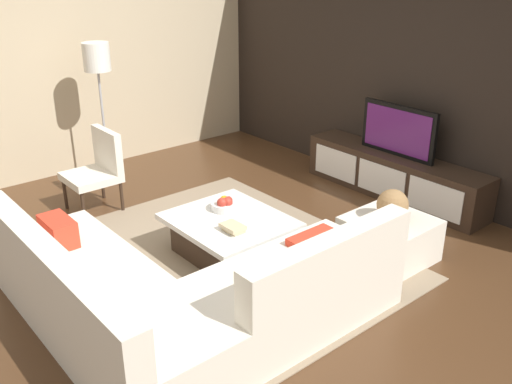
% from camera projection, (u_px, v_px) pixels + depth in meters
% --- Properties ---
extents(ground_plane, '(14.00, 14.00, 0.00)m').
position_uv_depth(ground_plane, '(228.00, 263.00, 5.14)').
color(ground_plane, '#4C301C').
extents(feature_wall_back, '(6.40, 0.12, 2.80)m').
position_uv_depth(feature_wall_back, '(421.00, 71.00, 6.19)').
color(feature_wall_back, black).
rests_on(feature_wall_back, ground).
extents(side_wall_left, '(0.12, 5.20, 2.80)m').
position_uv_depth(side_wall_left, '(81.00, 58.00, 6.96)').
color(side_wall_left, '#C6B28E').
rests_on(side_wall_left, ground).
extents(area_rug, '(3.11, 2.58, 0.01)m').
position_uv_depth(area_rug, '(221.00, 258.00, 5.21)').
color(area_rug, gray).
rests_on(area_rug, ground).
extents(media_console, '(2.25, 0.46, 0.50)m').
position_uv_depth(media_console, '(394.00, 175.00, 6.47)').
color(media_console, '#332319').
rests_on(media_console, ground).
extents(television, '(0.95, 0.06, 0.57)m').
position_uv_depth(television, '(398.00, 131.00, 6.26)').
color(television, black).
rests_on(television, media_console).
extents(sectional_couch, '(2.40, 2.40, 0.82)m').
position_uv_depth(sectional_couch, '(178.00, 294.00, 4.16)').
color(sectional_couch, silver).
rests_on(sectional_couch, ground).
extents(coffee_table, '(1.06, 0.93, 0.38)m').
position_uv_depth(coffee_table, '(230.00, 236.00, 5.19)').
color(coffee_table, '#332319').
rests_on(coffee_table, ground).
extents(accent_chair_near, '(0.54, 0.52, 0.87)m').
position_uv_depth(accent_chair_near, '(98.00, 166.00, 6.08)').
color(accent_chair_near, '#332319').
rests_on(accent_chair_near, ground).
extents(floor_lamp, '(0.31, 0.31, 1.67)m').
position_uv_depth(floor_lamp, '(97.00, 67.00, 6.45)').
color(floor_lamp, '#A5A5AA').
rests_on(floor_lamp, ground).
extents(ottoman, '(0.70, 0.70, 0.40)m').
position_uv_depth(ottoman, '(389.00, 239.00, 5.15)').
color(ottoman, silver).
rests_on(ottoman, ground).
extents(fruit_bowl, '(0.28, 0.28, 0.14)m').
position_uv_depth(fruit_bowl, '(226.00, 204.00, 5.28)').
color(fruit_bowl, silver).
rests_on(fruit_bowl, coffee_table).
extents(decorative_ball, '(0.28, 0.28, 0.28)m').
position_uv_depth(decorative_ball, '(393.00, 205.00, 5.01)').
color(decorative_ball, '#997247').
rests_on(decorative_ball, ottoman).
extents(book_stack, '(0.21, 0.15, 0.06)m').
position_uv_depth(book_stack, '(233.00, 228.00, 4.88)').
color(book_stack, '#CCB78C').
rests_on(book_stack, coffee_table).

